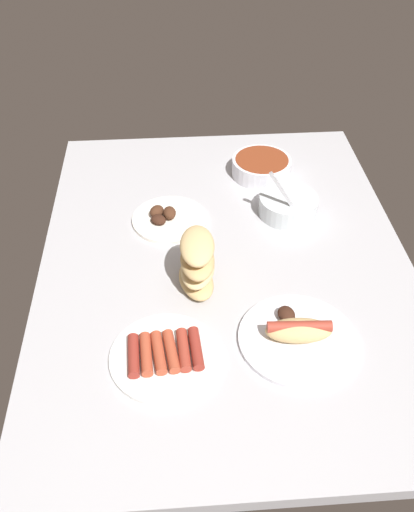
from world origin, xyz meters
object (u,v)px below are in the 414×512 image
object	(u,v)px
plate_grilled_meat	(168,218)
bowl_coleslaw	(288,205)
bread_stack	(197,264)
plate_sausages	(165,355)
plate_hotdog_assembled	(298,334)
bowl_chili	(261,166)

from	to	relation	value
plate_grilled_meat	bowl_coleslaw	world-z (taller)	bowl_coleslaw
bread_stack	plate_sausages	size ratio (longest dim) A/B	0.67
plate_sausages	plate_grilled_meat	bearing A→B (deg)	178.21
plate_sausages	plate_hotdog_assembled	xyz separation A→B (cm)	(-2.94, 27.64, 0.62)
plate_sausages	bowl_coleslaw	bearing A→B (deg)	144.20
plate_sausages	bread_stack	bearing A→B (deg)	159.11
plate_grilled_meat	bowl_chili	bearing A→B (deg)	126.16
bread_stack	bowl_chili	xyz separation A→B (cm)	(-45.56, 21.51, -4.33)
plate_sausages	plate_hotdog_assembled	world-z (taller)	plate_hotdog_assembled
bread_stack	plate_hotdog_assembled	bearing A→B (deg)	48.89
bowl_coleslaw	plate_hotdog_assembled	xyz separation A→B (cm)	(43.62, -5.93, -1.18)
plate_grilled_meat	bowl_coleslaw	xyz separation A→B (cm)	(-1.04, 32.15, 1.97)
plate_grilled_meat	bowl_coleslaw	bearing A→B (deg)	91.85
plate_grilled_meat	plate_sausages	world-z (taller)	plate_grilled_meat
bread_stack	bowl_coleslaw	bearing A→B (deg)	135.47
bowl_coleslaw	plate_sausages	size ratio (longest dim) A/B	0.68
plate_sausages	bowl_chili	world-z (taller)	bowl_chili
plate_grilled_meat	plate_hotdog_assembled	bearing A→B (deg)	31.62
bowl_coleslaw	plate_grilled_meat	bearing A→B (deg)	-88.15
bread_stack	bowl_chili	world-z (taller)	bread_stack
bowl_chili	plate_sausages	bearing A→B (deg)	-23.95
bowl_coleslaw	plate_sausages	bearing A→B (deg)	-35.80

